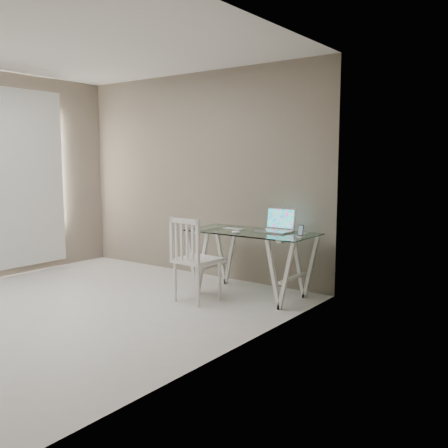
{
  "coord_description": "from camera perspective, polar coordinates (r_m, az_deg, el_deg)",
  "views": [
    {
      "loc": [
        4.27,
        -2.98,
        1.54
      ],
      "look_at": [
        1.05,
        1.4,
        0.85
      ],
      "focal_mm": 40.0,
      "sensor_mm": 36.0,
      "label": 1
    }
  ],
  "objects": [
    {
      "name": "room",
      "position": [
        5.28,
        -19.22,
        8.74
      ],
      "size": [
        4.5,
        4.52,
        2.71
      ],
      "color": "beige",
      "rests_on": "ground"
    },
    {
      "name": "laptop",
      "position": [
        5.68,
        6.07,
        -0.21
      ],
      "size": [
        0.37,
        0.3,
        0.26
      ],
      "color": "#BABABE",
      "rests_on": "desk"
    },
    {
      "name": "chair",
      "position": [
        5.43,
        -3.63,
        -3.65
      ],
      "size": [
        0.45,
        0.45,
        0.94
      ],
      "rotation": [
        0.0,
        0.0,
        -0.06
      ],
      "color": "white",
      "rests_on": "ground"
    },
    {
      "name": "keyboard",
      "position": [
        5.83,
        1.05,
        -0.57
      ],
      "size": [
        0.27,
        0.12,
        0.01
      ],
      "primitive_type": "cube",
      "color": "silver",
      "rests_on": "desk"
    },
    {
      "name": "phone_dock",
      "position": [
        5.28,
        8.72,
        -1.12
      ],
      "size": [
        0.07,
        0.07,
        0.13
      ],
      "color": "white",
      "rests_on": "desk"
    },
    {
      "name": "mouse",
      "position": [
        5.5,
        1.36,
        -0.91
      ],
      "size": [
        0.1,
        0.06,
        0.03
      ],
      "primitive_type": "ellipsoid",
      "color": "white",
      "rests_on": "desk"
    },
    {
      "name": "desk",
      "position": [
        5.72,
        3.0,
        -4.45
      ],
      "size": [
        1.5,
        0.7,
        0.75
      ],
      "color": "silver",
      "rests_on": "ground"
    }
  ]
}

